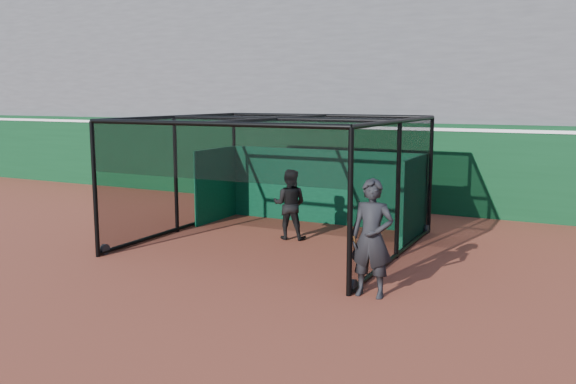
% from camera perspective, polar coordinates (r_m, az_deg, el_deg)
% --- Properties ---
extents(ground, '(120.00, 120.00, 0.00)m').
position_cam_1_polar(ground, '(10.58, -6.60, -8.89)').
color(ground, brown).
rests_on(ground, ground).
extents(outfield_wall, '(50.00, 0.50, 2.50)m').
position_cam_1_polar(outfield_wall, '(17.90, 8.44, 2.58)').
color(outfield_wall, '#093317').
rests_on(outfield_wall, ground).
extents(grandstand, '(50.00, 7.85, 8.95)m').
position_cam_1_polar(grandstand, '(21.45, 11.90, 12.05)').
color(grandstand, '#4C4C4F').
rests_on(grandstand, ground).
extents(batting_cage, '(5.54, 5.38, 2.75)m').
position_cam_1_polar(batting_cage, '(13.33, -1.03, 0.92)').
color(batting_cage, black).
rests_on(batting_cage, ground).
extents(batter, '(0.90, 0.77, 1.60)m').
position_cam_1_polar(batter, '(13.86, 0.15, -1.16)').
color(batter, black).
rests_on(batter, ground).
extents(on_deck_player, '(0.73, 0.50, 1.93)m').
position_cam_1_polar(on_deck_player, '(9.93, 7.84, -4.32)').
color(on_deck_player, black).
rests_on(on_deck_player, ground).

